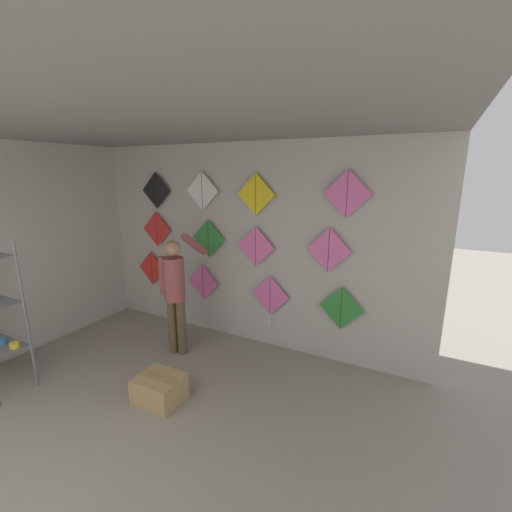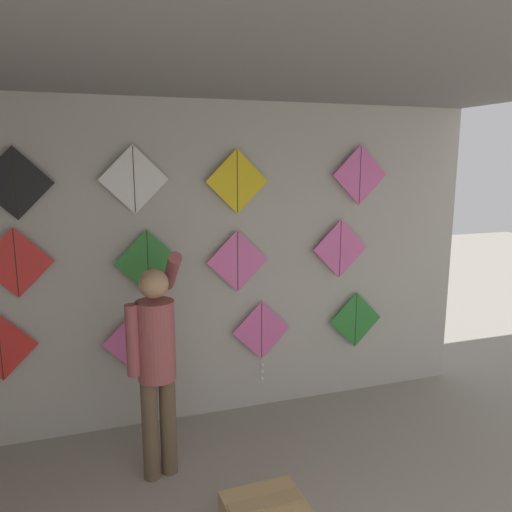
{
  "view_description": "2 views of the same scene",
  "coord_description": "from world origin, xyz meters",
  "px_view_note": "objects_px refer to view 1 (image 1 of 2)",
  "views": [
    {
      "loc": [
        2.47,
        -0.56,
        2.41
      ],
      "look_at": [
        0.5,
        3.21,
        1.36
      ],
      "focal_mm": 24.0,
      "sensor_mm": 36.0,
      "label": 1
    },
    {
      "loc": [
        -0.83,
        -0.67,
        2.3
      ],
      "look_at": [
        0.46,
        3.21,
        1.51
      ],
      "focal_mm": 35.0,
      "sensor_mm": 36.0,
      "label": 2
    }
  ],
  "objects_px": {
    "kite_3": "(341,308)",
    "kite_10": "(256,194)",
    "kite_8": "(156,191)",
    "shopkeeper": "(175,287)",
    "kite_5": "(208,239)",
    "kite_9": "(202,191)",
    "kite_0": "(152,268)",
    "kite_4": "(157,229)",
    "kite_1": "(203,282)",
    "kite_6": "(256,247)",
    "cardboard_box": "(159,389)",
    "kite_2": "(270,298)",
    "kite_7": "(329,250)",
    "kite_11": "(347,194)"
  },
  "relations": [
    {
      "from": "kite_4",
      "to": "kite_9",
      "type": "distance_m",
      "value": 1.1
    },
    {
      "from": "cardboard_box",
      "to": "kite_10",
      "type": "height_order",
      "value": "kite_10"
    },
    {
      "from": "kite_2",
      "to": "kite_4",
      "type": "relative_size",
      "value": 1.38
    },
    {
      "from": "kite_4",
      "to": "kite_10",
      "type": "bearing_deg",
      "value": 0.0
    },
    {
      "from": "shopkeeper",
      "to": "kite_3",
      "type": "distance_m",
      "value": 2.15
    },
    {
      "from": "kite_3",
      "to": "kite_9",
      "type": "height_order",
      "value": "kite_9"
    },
    {
      "from": "kite_1",
      "to": "kite_7",
      "type": "xyz_separation_m",
      "value": [
        1.91,
        0.0,
        0.7
      ]
    },
    {
      "from": "kite_1",
      "to": "kite_4",
      "type": "height_order",
      "value": "kite_4"
    },
    {
      "from": "kite_3",
      "to": "kite_10",
      "type": "xyz_separation_m",
      "value": [
        -1.2,
        0.0,
        1.36
      ]
    },
    {
      "from": "cardboard_box",
      "to": "kite_0",
      "type": "bearing_deg",
      "value": 134.83
    },
    {
      "from": "kite_3",
      "to": "kite_8",
      "type": "bearing_deg",
      "value": 180.0
    },
    {
      "from": "shopkeeper",
      "to": "kite_0",
      "type": "bearing_deg",
      "value": 135.01
    },
    {
      "from": "kite_6",
      "to": "kite_7",
      "type": "relative_size",
      "value": 1.0
    },
    {
      "from": "kite_2",
      "to": "kite_8",
      "type": "bearing_deg",
      "value": 179.97
    },
    {
      "from": "kite_5",
      "to": "kite_8",
      "type": "relative_size",
      "value": 1.0
    },
    {
      "from": "kite_6",
      "to": "kite_7",
      "type": "distance_m",
      "value": 1.01
    },
    {
      "from": "kite_1",
      "to": "kite_5",
      "type": "xyz_separation_m",
      "value": [
        0.13,
        0.0,
        0.68
      ]
    },
    {
      "from": "shopkeeper",
      "to": "kite_10",
      "type": "height_order",
      "value": "kite_10"
    },
    {
      "from": "kite_0",
      "to": "kite_5",
      "type": "bearing_deg",
      "value": 0.0
    },
    {
      "from": "kite_3",
      "to": "kite_8",
      "type": "xyz_separation_m",
      "value": [
        -2.92,
        0.0,
        1.37
      ]
    },
    {
      "from": "cardboard_box",
      "to": "kite_9",
      "type": "bearing_deg",
      "value": 108.5
    },
    {
      "from": "kite_11",
      "to": "kite_4",
      "type": "bearing_deg",
      "value": 180.0
    },
    {
      "from": "cardboard_box",
      "to": "kite_11",
      "type": "distance_m",
      "value": 3.0
    },
    {
      "from": "cardboard_box",
      "to": "kite_3",
      "type": "xyz_separation_m",
      "value": [
        1.51,
        1.63,
        0.62
      ]
    },
    {
      "from": "kite_1",
      "to": "kite_8",
      "type": "height_order",
      "value": "kite_8"
    },
    {
      "from": "kite_2",
      "to": "kite_11",
      "type": "height_order",
      "value": "kite_11"
    },
    {
      "from": "shopkeeper",
      "to": "kite_8",
      "type": "relative_size",
      "value": 3.02
    },
    {
      "from": "cardboard_box",
      "to": "kite_1",
      "type": "height_order",
      "value": "kite_1"
    },
    {
      "from": "cardboard_box",
      "to": "kite_6",
      "type": "relative_size",
      "value": 0.89
    },
    {
      "from": "kite_0",
      "to": "kite_4",
      "type": "relative_size",
      "value": 1.0
    },
    {
      "from": "cardboard_box",
      "to": "kite_2",
      "type": "relative_size",
      "value": 0.64
    },
    {
      "from": "kite_0",
      "to": "kite_8",
      "type": "distance_m",
      "value": 1.28
    },
    {
      "from": "kite_3",
      "to": "kite_7",
      "type": "distance_m",
      "value": 0.74
    },
    {
      "from": "shopkeeper",
      "to": "kite_9",
      "type": "relative_size",
      "value": 3.02
    },
    {
      "from": "kite_6",
      "to": "kite_9",
      "type": "relative_size",
      "value": 1.0
    },
    {
      "from": "shopkeeper",
      "to": "cardboard_box",
      "type": "relative_size",
      "value": 3.41
    },
    {
      "from": "kite_5",
      "to": "kite_9",
      "type": "distance_m",
      "value": 0.69
    },
    {
      "from": "kite_0",
      "to": "cardboard_box",
      "type": "bearing_deg",
      "value": -45.17
    },
    {
      "from": "kite_7",
      "to": "shopkeeper",
      "type": "bearing_deg",
      "value": -158.49
    },
    {
      "from": "kite_1",
      "to": "kite_2",
      "type": "height_order",
      "value": "kite_1"
    },
    {
      "from": "kite_4",
      "to": "kite_10",
      "type": "relative_size",
      "value": 1.0
    },
    {
      "from": "kite_2",
      "to": "kite_5",
      "type": "height_order",
      "value": "kite_5"
    },
    {
      "from": "shopkeeper",
      "to": "kite_6",
      "type": "relative_size",
      "value": 3.02
    },
    {
      "from": "shopkeeper",
      "to": "kite_7",
      "type": "xyz_separation_m",
      "value": [
        1.82,
        0.72,
        0.54
      ]
    },
    {
      "from": "kite_2",
      "to": "kite_4",
      "type": "xyz_separation_m",
      "value": [
        -1.99,
        0.0,
        0.8
      ]
    },
    {
      "from": "kite_3",
      "to": "kite_8",
      "type": "height_order",
      "value": "kite_8"
    },
    {
      "from": "kite_4",
      "to": "kite_8",
      "type": "distance_m",
      "value": 0.6
    },
    {
      "from": "kite_0",
      "to": "kite_6",
      "type": "xyz_separation_m",
      "value": [
        1.93,
        0.0,
        0.56
      ]
    },
    {
      "from": "kite_8",
      "to": "cardboard_box",
      "type": "bearing_deg",
      "value": -49.13
    },
    {
      "from": "kite_5",
      "to": "kite_7",
      "type": "xyz_separation_m",
      "value": [
        1.78,
        0.0,
        0.01
      ]
    }
  ]
}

